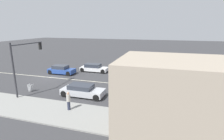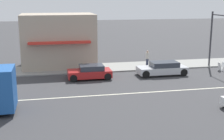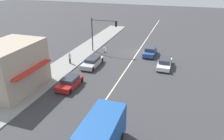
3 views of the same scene
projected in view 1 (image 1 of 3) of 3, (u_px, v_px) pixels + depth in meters
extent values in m
plane|color=#38383A|center=(180.00, 90.00, 20.48)|extent=(160.00, 160.00, 0.00)
cube|color=gray|center=(197.00, 134.00, 11.97)|extent=(4.00, 73.00, 0.12)
cube|color=beige|center=(49.00, 77.00, 25.54)|extent=(0.16, 60.00, 0.01)
cube|color=tan|center=(183.00, 106.00, 10.04)|extent=(5.02, 7.37, 5.36)
cube|color=red|center=(180.00, 87.00, 12.67)|extent=(0.70, 5.89, 0.20)
cylinder|color=#333338|center=(14.00, 71.00, 17.34)|extent=(0.18, 0.18, 5.60)
cylinder|color=#333338|center=(28.00, 44.00, 18.82)|extent=(4.50, 0.12, 0.12)
cube|color=black|center=(40.00, 46.00, 20.74)|extent=(0.28, 0.24, 0.84)
sphere|color=red|center=(39.00, 44.00, 20.71)|extent=(0.18, 0.18, 0.18)
sphere|color=gold|center=(39.00, 46.00, 20.78)|extent=(0.18, 0.18, 0.18)
sphere|color=green|center=(39.00, 48.00, 20.84)|extent=(0.18, 0.18, 0.18)
cylinder|color=#282D42|center=(69.00, 105.00, 15.25)|extent=(0.26, 0.26, 0.80)
cylinder|color=#B7B2A8|center=(68.00, 98.00, 15.08)|extent=(0.34, 0.34, 0.63)
sphere|color=tan|center=(68.00, 93.00, 14.98)|extent=(0.22, 0.22, 0.22)
cube|color=silver|center=(29.00, 88.00, 19.97)|extent=(0.45, 0.21, 0.84)
cube|color=silver|center=(32.00, 88.00, 19.88)|extent=(0.45, 0.21, 0.84)
cylinder|color=black|center=(210.00, 81.00, 22.36)|extent=(0.28, 0.90, 0.90)
cylinder|color=black|center=(214.00, 86.00, 20.36)|extent=(0.28, 0.90, 0.90)
cube|color=#B7BABF|center=(83.00, 92.00, 18.54)|extent=(1.82, 4.57, 0.61)
cube|color=#2D333D|center=(81.00, 87.00, 18.48)|extent=(1.54, 2.51, 0.45)
cylinder|color=black|center=(102.00, 92.00, 18.81)|extent=(0.22, 0.70, 0.70)
cylinder|color=black|center=(96.00, 98.00, 17.31)|extent=(0.22, 0.70, 0.70)
cylinder|color=black|center=(72.00, 89.00, 19.84)|extent=(0.22, 0.70, 0.70)
cylinder|color=black|center=(64.00, 94.00, 18.34)|extent=(0.22, 0.70, 0.70)
cube|color=silver|center=(94.00, 69.00, 28.64)|extent=(1.79, 4.48, 0.56)
cube|color=#2D333D|center=(93.00, 65.00, 28.57)|extent=(1.52, 2.47, 0.54)
cylinder|color=black|center=(106.00, 69.00, 28.90)|extent=(0.22, 0.71, 0.71)
cylinder|color=black|center=(103.00, 71.00, 27.43)|extent=(0.22, 0.71, 0.71)
cylinder|color=black|center=(86.00, 68.00, 29.91)|extent=(0.22, 0.71, 0.71)
cylinder|color=black|center=(82.00, 70.00, 28.43)|extent=(0.22, 0.71, 0.71)
cube|color=#284793|center=(62.00, 71.00, 27.24)|extent=(1.76, 4.10, 0.65)
cube|color=#2D333D|center=(60.00, 67.00, 27.15)|extent=(1.50, 2.26, 0.52)
cylinder|color=black|center=(73.00, 71.00, 27.56)|extent=(0.22, 0.72, 0.72)
cylinder|color=black|center=(68.00, 74.00, 26.11)|extent=(0.22, 0.72, 0.72)
cylinder|color=black|center=(56.00, 70.00, 28.45)|extent=(0.22, 0.72, 0.72)
cylinder|color=black|center=(50.00, 72.00, 27.00)|extent=(0.22, 0.72, 0.72)
cube|color=#AD1E1E|center=(148.00, 99.00, 16.63)|extent=(1.82, 3.84, 0.62)
cube|color=#2D333D|center=(146.00, 94.00, 16.55)|extent=(1.55, 2.11, 0.44)
cylinder|color=black|center=(164.00, 99.00, 17.00)|extent=(0.22, 0.65, 0.65)
cylinder|color=black|center=(164.00, 106.00, 15.49)|extent=(0.22, 0.65, 0.65)
cylinder|color=black|center=(134.00, 96.00, 17.84)|extent=(0.22, 0.65, 0.65)
cylinder|color=black|center=(131.00, 102.00, 16.33)|extent=(0.22, 0.65, 0.65)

